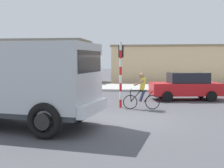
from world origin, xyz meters
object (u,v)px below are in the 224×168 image
Objects in this scene: pedestrian_near_kerb at (76,84)px; cyclist at (142,91)px; traffic_light_pole at (121,65)px; car_red_near at (186,86)px; truck_foreground at (21,79)px.

cyclist is at bearing -44.04° from pedestrian_near_kerb.
car_red_near is (3.51, 3.15, -1.25)m from traffic_light_pole.
car_red_near is (2.47, 3.61, -0.05)m from cyclist.
traffic_light_pole is at bearing 156.10° from cyclist.
traffic_light_pole is at bearing -138.11° from car_red_near.
traffic_light_pole is (3.05, 4.61, 0.40)m from truck_foreground.
cyclist is 4.37m from car_red_near.
traffic_light_pole reaches higher than pedestrian_near_kerb.
traffic_light_pole is 0.76× the size of car_red_near.
car_red_near is at bearing 41.89° from traffic_light_pole.
cyclist is 5.87m from pedestrian_near_kerb.
traffic_light_pole is 4.87m from car_red_near.
pedestrian_near_kerb is (-3.18, 3.62, -1.22)m from traffic_light_pole.
truck_foreground is 5.88m from cyclist.
traffic_light_pole is at bearing -48.69° from pedestrian_near_kerb.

